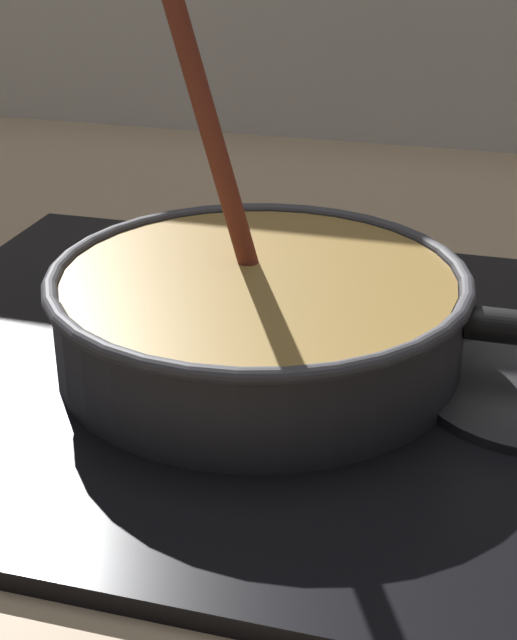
% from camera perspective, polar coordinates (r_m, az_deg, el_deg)
% --- Properties ---
extents(ground, '(2.40, 1.60, 0.04)m').
position_cam_1_polar(ground, '(0.57, -12.55, -11.17)').
color(ground, '#9E8466').
extents(hob_plate, '(0.56, 0.48, 0.01)m').
position_cam_1_polar(hob_plate, '(0.65, 0.00, -2.95)').
color(hob_plate, black).
rests_on(hob_plate, ground).
extents(burner_ring, '(0.18, 0.18, 0.01)m').
position_cam_1_polar(burner_ring, '(0.65, 0.00, -2.18)').
color(burner_ring, '#592D0C').
rests_on(burner_ring, hob_plate).
extents(cooking_pan, '(0.41, 0.28, 0.27)m').
position_cam_1_polar(cooking_pan, '(0.63, 0.10, 0.43)').
color(cooking_pan, '#38383D').
rests_on(cooking_pan, hob_plate).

